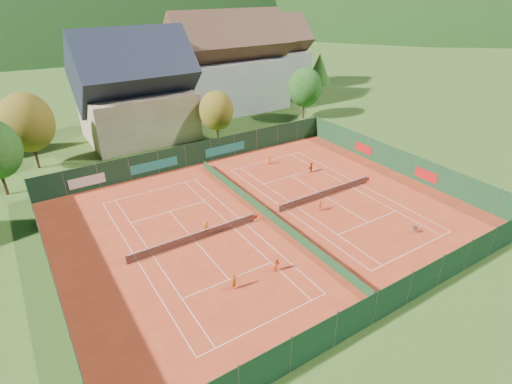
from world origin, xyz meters
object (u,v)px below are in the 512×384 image
object	(u,v)px
ball_hopper	(415,228)
player_right_far_a	(269,160)
chalet	(136,94)
player_right_far_b	(311,167)
player_left_near	(234,282)
player_left_far	(206,228)
player_left_mid	(277,265)
hotel_block_a	(229,69)
player_right_near	(320,206)
hotel_block_b	(268,59)

from	to	relation	value
ball_hopper	player_right_far_a	world-z (taller)	player_right_far_a
chalet	player_right_far_b	world-z (taller)	chalet
ball_hopper	player_left_near	size ratio (longest dim) A/B	0.54
player_right_far_a	chalet	bearing A→B (deg)	-57.92
player_left_far	chalet	bearing A→B (deg)	-82.51
player_left_near	player_left_mid	xyz separation A→B (m)	(4.07, -0.06, -0.10)
ball_hopper	player_left_mid	xyz separation A→B (m)	(-14.36, 2.51, 0.09)
player_right_far_b	hotel_block_a	bearing A→B (deg)	-121.84
player_right_far_a	player_right_far_b	size ratio (longest dim) A/B	0.91
player_right_near	player_right_far_b	distance (m)	9.63
hotel_block_b	player_right_near	size ratio (longest dim) A/B	14.05
hotel_block_b	player_right_near	distance (m)	52.58
player_right_near	player_left_far	bearing A→B (deg)	114.98
player_left_near	player_left_far	size ratio (longest dim) A/B	1.03
chalet	player_left_near	world-z (taller)	chalet
player_right_far_b	player_left_near	bearing A→B (deg)	13.61
player_right_near	player_right_far_b	xyz separation A→B (m)	(5.35, 8.01, 0.07)
player_right_far_a	hotel_block_b	bearing A→B (deg)	-120.92
player_right_near	player_left_mid	bearing A→B (deg)	157.45
hotel_block_b	player_right_near	bearing A→B (deg)	-118.11
hotel_block_a	player_left_mid	size ratio (longest dim) A/B	16.84
chalet	hotel_block_b	xyz separation A→B (m)	(33.00, 14.00, -0.01)
hotel_block_a	player_left_near	xyz separation A→B (m)	(-24.19, -43.59, -6.64)
player_left_near	player_right_near	distance (m)	14.66
player_right_near	player_right_far_a	xyz separation A→B (m)	(2.29, 12.88, 0.01)
ball_hopper	player_left_mid	bearing A→B (deg)	170.07
player_right_far_b	ball_hopper	bearing A→B (deg)	66.30
chalet	ball_hopper	bearing A→B (deg)	-71.76
ball_hopper	player_left_far	distance (m)	19.96
player_left_near	player_right_far_a	size ratio (longest dim) A/B	1.19
chalet	player_left_far	bearing A→B (deg)	-97.02
chalet	player_right_near	xyz separation A→B (m)	(8.39, -32.08, -6.01)
player_left_near	player_left_far	xyz separation A→B (m)	(1.56, 8.09, -0.02)
hotel_block_b	player_right_far_b	bearing A→B (deg)	-116.84
player_left_near	player_right_far_a	world-z (taller)	player_left_near
player_right_near	player_right_far_b	world-z (taller)	player_right_far_b
hotel_block_a	hotel_block_b	world-z (taller)	hotel_block_a
ball_hopper	player_left_far	bearing A→B (deg)	147.70
ball_hopper	player_right_far_a	size ratio (longest dim) A/B	0.64
hotel_block_b	player_left_far	size ratio (longest dim) A/B	12.04
player_left_far	player_left_near	bearing A→B (deg)	93.60
hotel_block_b	player_left_mid	bearing A→B (deg)	-123.45
hotel_block_b	player_left_far	world-z (taller)	hotel_block_b
player_left_near	player_right_far_a	xyz separation A→B (m)	(15.87, 18.39, -0.12)
player_left_far	player_right_near	bearing A→B (deg)	-177.60
chalet	player_left_mid	distance (m)	38.14
player_left_mid	player_right_far_a	bearing A→B (deg)	47.50
chalet	player_right_far_b	distance (m)	28.34
chalet	player_right_near	distance (m)	33.70
ball_hopper	player_left_near	bearing A→B (deg)	172.05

